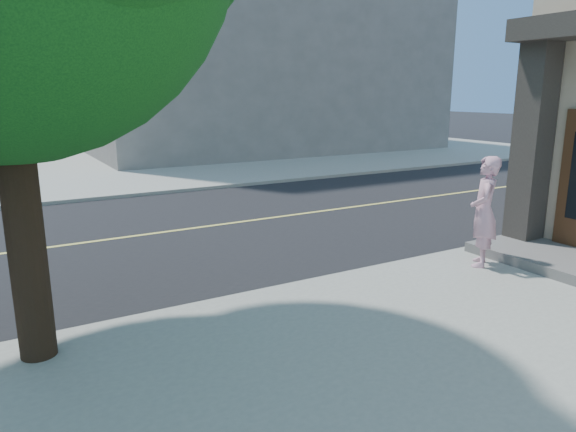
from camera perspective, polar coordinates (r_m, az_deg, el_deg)
sidewalk_ne at (r=31.35m, az=-5.64°, el=7.64°), size 29.00×25.00×0.12m
filler_ne at (r=32.12m, az=-5.48°, el=20.40°), size 18.00×16.00×14.00m
man_on_phone at (r=9.74m, az=20.53°, el=0.44°), size 0.84×0.81×1.94m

